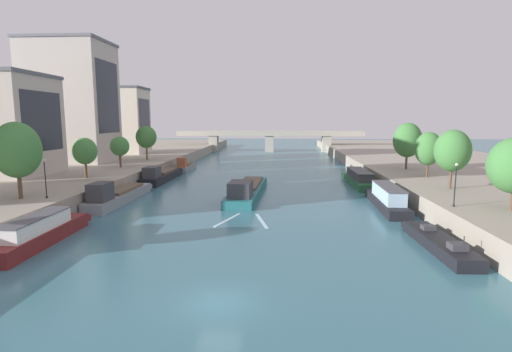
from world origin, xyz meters
TOP-DOWN VIEW (x-y plane):
  - ground_plane at (0.00, 0.00)m, footprint 400.00×400.00m
  - quay_left at (-36.60, 55.00)m, footprint 36.00×170.00m
  - quay_right at (36.60, 55.00)m, footprint 36.00×170.00m
  - barge_midriver at (-1.06, 32.43)m, footprint 4.70×21.80m
  - wake_behind_barge at (-0.17, 18.67)m, footprint 5.59×6.04m
  - moored_boat_left_upstream at (-16.69, 9.83)m, footprint 2.46×12.95m
  - moored_boat_left_downstream at (-17.00, 26.39)m, footprint 2.93×16.38m
  - moored_boat_left_midway at (-16.91, 44.39)m, footprint 3.10×16.40m
  - moored_boat_left_far at (-16.17, 58.62)m, footprint 2.32×10.85m
  - moored_boat_right_upstream at (16.50, 10.72)m, footprint 2.57×11.52m
  - moored_boat_right_end at (16.33, 25.75)m, footprint 3.01×14.71m
  - moored_boat_right_far at (16.28, 42.62)m, footprint 3.02×15.91m
  - tree_left_past_mid at (-23.34, 17.15)m, footprint 4.68×4.68m
  - tree_left_third at (-23.61, 31.48)m, footprint 3.35×3.35m
  - tree_left_by_lamp at (-23.91, 44.10)m, footprint 3.20×3.20m
  - tree_left_distant at (-23.90, 57.56)m, footprint 4.16×4.16m
  - tree_right_third at (23.66, 25.92)m, footprint 4.09×4.09m
  - tree_right_nearest at (24.48, 35.56)m, footprint 3.76×3.76m
  - tree_right_second at (24.31, 44.36)m, footprint 4.60×4.60m
  - lamppost_left_bank at (-20.79, 17.52)m, footprint 0.28×0.28m
  - lamppost_right_bank at (19.86, 16.02)m, footprint 0.28×0.28m
  - building_left_far_end at (-36.69, 34.21)m, footprint 11.73×12.27m
  - building_left_tall at (-36.69, 52.95)m, footprint 15.02×11.91m
  - building_left_middle at (-36.69, 72.69)m, footprint 15.06×9.49m
  - bridge_far at (0.00, 108.05)m, footprint 61.20×4.40m

SIDE VIEW (x-z plane):
  - ground_plane at x=0.00m, z-range 0.00..0.00m
  - wake_behind_barge at x=-0.17m, z-range 0.00..0.03m
  - moored_boat_right_upstream at x=16.50m, z-range -0.52..1.56m
  - barge_midriver at x=-1.06m, z-range -0.59..2.33m
  - moored_boat_left_far at x=-16.17m, z-range -0.63..2.39m
  - moored_boat_left_midway at x=-16.91m, z-range -0.57..2.46m
  - moored_boat_left_downstream at x=-17.00m, z-range -0.68..2.65m
  - moored_boat_right_far at x=16.28m, z-range -0.20..2.26m
  - moored_boat_left_upstream at x=-16.69m, z-range -0.21..2.34m
  - moored_boat_right_end at x=16.33m, z-range -0.23..2.53m
  - quay_left at x=-36.60m, z-range 0.00..2.37m
  - quay_right at x=36.60m, z-range 0.00..2.37m
  - bridge_far at x=0.00m, z-range 0.93..7.69m
  - lamppost_left_bank at x=-20.79m, z-range 2.58..6.68m
  - lamppost_right_bank at x=19.86m, z-range 2.58..6.70m
  - tree_left_by_lamp at x=-23.91m, z-range 3.33..8.63m
  - tree_left_third at x=-23.61m, z-range 3.31..8.98m
  - tree_right_nearest at x=24.48m, z-range 3.21..9.61m
  - tree_right_third at x=23.66m, z-range 3.39..10.37m
  - tree_left_distant at x=-23.90m, z-range 3.54..10.41m
  - tree_right_second at x=24.31m, z-range 3.35..10.98m
  - tree_left_past_mid at x=-23.34m, z-range 3.44..11.36m
  - building_left_far_end at x=-36.69m, z-range 2.38..17.20m
  - building_left_middle at x=-36.69m, z-range 2.38..18.29m
  - building_left_tall at x=-36.69m, z-range 2.38..25.34m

